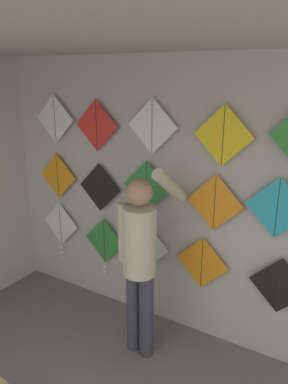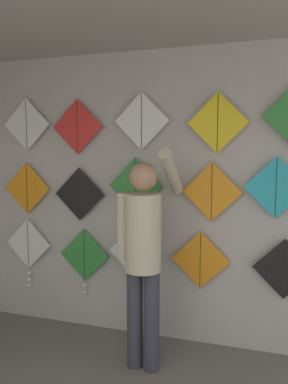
{
  "view_description": "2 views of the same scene",
  "coord_description": "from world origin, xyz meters",
  "px_view_note": "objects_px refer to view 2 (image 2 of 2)",
  "views": [
    {
      "loc": [
        1.8,
        0.06,
        2.63
      ],
      "look_at": [
        0.06,
        2.92,
        1.55
      ],
      "focal_mm": 35.0,
      "sensor_mm": 36.0,
      "label": 1
    },
    {
      "loc": [
        1.09,
        -0.25,
        1.85
      ],
      "look_at": [
        0.1,
        2.92,
        1.49
      ],
      "focal_mm": 35.0,
      "sensor_mm": 36.0,
      "label": 2
    }
  ],
  "objects_px": {
    "kite_0": "(28,247)",
    "kite_13": "(218,123)",
    "kite_5": "(27,188)",
    "kite_9": "(276,188)",
    "kite_11": "(77,127)",
    "kite_3": "(200,260)",
    "kite_8": "(212,192)",
    "kite_7": "(135,186)",
    "kite_10": "(27,125)",
    "shopkeeper": "(143,247)",
    "kite_12": "(141,121)",
    "kite_6": "(79,194)",
    "kite_2": "(135,252)",
    "kite_1": "(84,258)",
    "kite_4": "(284,269)"
  },
  "relations": [
    {
      "from": "kite_0",
      "to": "kite_13",
      "type": "bearing_deg",
      "value": 0.03
    },
    {
      "from": "kite_5",
      "to": "kite_0",
      "type": "bearing_deg",
      "value": -174.48
    },
    {
      "from": "kite_9",
      "to": "kite_11",
      "type": "xyz_separation_m",
      "value": [
        -1.9,
        0.0,
        0.56
      ]
    },
    {
      "from": "kite_3",
      "to": "kite_13",
      "type": "bearing_deg",
      "value": 0.0
    },
    {
      "from": "kite_8",
      "to": "kite_7",
      "type": "bearing_deg",
      "value": 180.0
    },
    {
      "from": "kite_3",
      "to": "kite_10",
      "type": "bearing_deg",
      "value": 180.0
    },
    {
      "from": "shopkeeper",
      "to": "kite_12",
      "type": "bearing_deg",
      "value": 115.0
    },
    {
      "from": "kite_5",
      "to": "kite_10",
      "type": "height_order",
      "value": "kite_10"
    },
    {
      "from": "kite_6",
      "to": "kite_13",
      "type": "xyz_separation_m",
      "value": [
        1.38,
        0.0,
        0.69
      ]
    },
    {
      "from": "shopkeeper",
      "to": "kite_2",
      "type": "height_order",
      "value": "shopkeeper"
    },
    {
      "from": "kite_6",
      "to": "kite_11",
      "type": "bearing_deg",
      "value": 180.0
    },
    {
      "from": "kite_0",
      "to": "kite_9",
      "type": "bearing_deg",
      "value": 0.02
    },
    {
      "from": "kite_3",
      "to": "kite_6",
      "type": "bearing_deg",
      "value": 180.0
    },
    {
      "from": "kite_0",
      "to": "kite_2",
      "type": "distance_m",
      "value": 1.23
    },
    {
      "from": "kite_2",
      "to": "kite_5",
      "type": "bearing_deg",
      "value": 180.0
    },
    {
      "from": "kite_13",
      "to": "kite_8",
      "type": "bearing_deg",
      "value": 180.0
    },
    {
      "from": "kite_6",
      "to": "kite_10",
      "type": "xyz_separation_m",
      "value": [
        -0.6,
        0.0,
        0.71
      ]
    },
    {
      "from": "kite_7",
      "to": "kite_6",
      "type": "bearing_deg",
      "value": 180.0
    },
    {
      "from": "kite_1",
      "to": "kite_6",
      "type": "relative_size",
      "value": 1.25
    },
    {
      "from": "kite_0",
      "to": "kite_10",
      "type": "relative_size",
      "value": 1.38
    },
    {
      "from": "shopkeeper",
      "to": "kite_13",
      "type": "distance_m",
      "value": 1.28
    },
    {
      "from": "shopkeeper",
      "to": "kite_5",
      "type": "bearing_deg",
      "value": 166.38
    },
    {
      "from": "kite_13",
      "to": "kite_12",
      "type": "bearing_deg",
      "value": 180.0
    },
    {
      "from": "kite_8",
      "to": "kite_13",
      "type": "bearing_deg",
      "value": 0.0
    },
    {
      "from": "kite_3",
      "to": "kite_12",
      "type": "bearing_deg",
      "value": 180.0
    },
    {
      "from": "kite_1",
      "to": "kite_4",
      "type": "bearing_deg",
      "value": 0.02
    },
    {
      "from": "kite_5",
      "to": "kite_8",
      "type": "xyz_separation_m",
      "value": [
        1.95,
        0.0,
        0.02
      ]
    },
    {
      "from": "kite_7",
      "to": "kite_12",
      "type": "relative_size",
      "value": 1.0
    },
    {
      "from": "kite_1",
      "to": "kite_6",
      "type": "xyz_separation_m",
      "value": [
        -0.04,
        0.0,
        0.66
      ]
    },
    {
      "from": "kite_1",
      "to": "kite_8",
      "type": "relative_size",
      "value": 1.25
    },
    {
      "from": "kite_6",
      "to": "kite_1",
      "type": "bearing_deg",
      "value": -0.94
    },
    {
      "from": "kite_12",
      "to": "kite_2",
      "type": "bearing_deg",
      "value": 180.0
    },
    {
      "from": "kite_11",
      "to": "kite_1",
      "type": "bearing_deg",
      "value": -0.78
    },
    {
      "from": "kite_8",
      "to": "kite_3",
      "type": "bearing_deg",
      "value": 180.0
    },
    {
      "from": "kite_6",
      "to": "kite_10",
      "type": "bearing_deg",
      "value": 180.0
    },
    {
      "from": "kite_5",
      "to": "kite_8",
      "type": "relative_size",
      "value": 1.0
    },
    {
      "from": "shopkeeper",
      "to": "kite_9",
      "type": "relative_size",
      "value": 3.45
    },
    {
      "from": "kite_4",
      "to": "kite_8",
      "type": "bearing_deg",
      "value": 180.0
    },
    {
      "from": "kite_0",
      "to": "kite_1",
      "type": "distance_m",
      "value": 0.67
    },
    {
      "from": "kite_3",
      "to": "kite_1",
      "type": "bearing_deg",
      "value": -179.97
    },
    {
      "from": "kite_0",
      "to": "kite_1",
      "type": "xyz_separation_m",
      "value": [
        0.67,
        0.0,
        -0.05
      ]
    },
    {
      "from": "kite_4",
      "to": "kite_6",
      "type": "height_order",
      "value": "kite_6"
    },
    {
      "from": "kite_0",
      "to": "kite_3",
      "type": "xyz_separation_m",
      "value": [
        1.87,
        0.0,
        0.03
      ]
    },
    {
      "from": "kite_7",
      "to": "kite_11",
      "type": "relative_size",
      "value": 1.0
    },
    {
      "from": "kite_7",
      "to": "kite_8",
      "type": "height_order",
      "value": "kite_7"
    },
    {
      "from": "kite_7",
      "to": "kite_12",
      "type": "xyz_separation_m",
      "value": [
        0.06,
        0.0,
        0.62
      ]
    },
    {
      "from": "kite_0",
      "to": "kite_7",
      "type": "distance_m",
      "value": 1.42
    },
    {
      "from": "kite_2",
      "to": "kite_12",
      "type": "bearing_deg",
      "value": 0.0
    },
    {
      "from": "kite_4",
      "to": "kite_5",
      "type": "relative_size",
      "value": 1.0
    },
    {
      "from": "kite_5",
      "to": "kite_11",
      "type": "xyz_separation_m",
      "value": [
        0.61,
        0.0,
        0.63
      ]
    }
  ]
}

